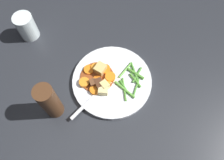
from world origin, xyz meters
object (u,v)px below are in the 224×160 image
carrot_slice_4 (110,77)px  carrot_slice_7 (97,80)px  potato_chunk_1 (100,69)px  potato_chunk_0 (103,90)px  carrot_slice_3 (96,68)px  fork (93,97)px  carrot_slice_1 (105,69)px  carrot_slice_5 (84,82)px  carrot_slice_2 (89,70)px  water_glass (26,27)px  potato_chunk_2 (105,85)px  carrot_slice_0 (95,90)px  meat_chunk_0 (99,84)px  meat_chunk_1 (93,83)px  dinner_plate (112,81)px  pepper_mill (50,102)px  carrot_slice_6 (108,81)px

carrot_slice_4 → carrot_slice_7: bearing=21.5°
potato_chunk_1 → potato_chunk_0: bearing=109.3°
carrot_slice_3 → fork: size_ratio=0.19×
fork → carrot_slice_3: bearing=-82.4°
carrot_slice_1 → carrot_slice_4: size_ratio=1.06×
carrot_slice_1 → carrot_slice_5: 0.08m
carrot_slice_2 → carrot_slice_3: bearing=-154.2°
carrot_slice_2 → water_glass: 0.27m
carrot_slice_3 → potato_chunk_2: (-0.04, 0.06, 0.01)m
carrot_slice_0 → meat_chunk_0: meat_chunk_0 is taller
carrot_slice_5 → meat_chunk_1: 0.03m
dinner_plate → potato_chunk_2: bearing=58.1°
potato_chunk_1 → meat_chunk_0: 0.05m
potato_chunk_1 → pepper_mill: (0.11, 0.15, 0.04)m
potato_chunk_0 → meat_chunk_1: same height
carrot_slice_2 → potato_chunk_2: (-0.06, 0.05, 0.01)m
carrot_slice_0 → carrot_slice_7: size_ratio=1.25×
meat_chunk_1 → carrot_slice_0: bearing=118.9°
potato_chunk_1 → fork: 0.09m
potato_chunk_1 → carrot_slice_7: bearing=84.8°
dinner_plate → carrot_slice_2: size_ratio=7.44×
meat_chunk_0 → fork: (0.01, 0.04, -0.01)m
carrot_slice_4 → potato_chunk_1: size_ratio=0.96×
fork → carrot_slice_5: bearing=-47.2°
carrot_slice_2 → carrot_slice_6: (-0.07, 0.03, 0.00)m
carrot_slice_0 → carrot_slice_2: size_ratio=0.99×
carrot_slice_2 → meat_chunk_1: bearing=117.7°
dinner_plate → carrot_slice_7: carrot_slice_7 is taller
potato_chunk_2 → meat_chunk_1: 0.04m
potato_chunk_0 → meat_chunk_1: size_ratio=1.39×
potato_chunk_2 → fork: (0.03, 0.04, -0.01)m
dinner_plate → water_glass: bearing=-21.8°
carrot_slice_2 → carrot_slice_5: 0.05m
carrot_slice_1 → pepper_mill: size_ratio=0.23×
meat_chunk_0 → carrot_slice_6: bearing=-143.4°
potato_chunk_1 → meat_chunk_1: size_ratio=1.56×
fork → carrot_slice_1: bearing=-99.6°
carrot_slice_7 → carrot_slice_0: bearing=91.4°
carrot_slice_6 → meat_chunk_0: meat_chunk_0 is taller
meat_chunk_0 → water_glass: (0.29, -0.15, 0.02)m
meat_chunk_0 → carrot_slice_3: bearing=-67.6°
carrot_slice_1 → potato_chunk_1: bearing=27.2°
potato_chunk_2 → carrot_slice_1: bearing=-78.8°
carrot_slice_0 → carrot_slice_7: 0.04m
carrot_slice_7 → fork: bearing=89.9°
dinner_plate → fork: 0.08m
meat_chunk_0 → water_glass: water_glass is taller
dinner_plate → potato_chunk_1: bearing=-29.9°
carrot_slice_4 → meat_chunk_0: size_ratio=1.03×
carrot_slice_1 → water_glass: (0.29, -0.10, 0.03)m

